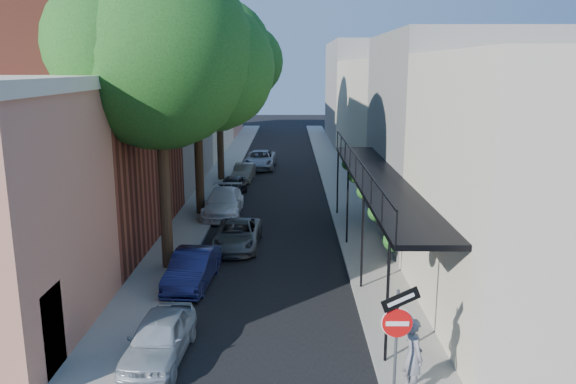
{
  "coord_description": "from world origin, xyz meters",
  "views": [
    {
      "loc": [
        0.81,
        -10.24,
        7.57
      ],
      "look_at": [
        0.76,
        11.02,
        2.8
      ],
      "focal_mm": 35.0,
      "sensor_mm": 36.0,
      "label": 1
    }
  ],
  "objects_px": {
    "oak_mid": "(204,77)",
    "parked_car_d": "(223,203)",
    "oak_near": "(172,57)",
    "parked_car_f": "(244,172)",
    "oak_far": "(225,56)",
    "parked_car_b": "(192,268)",
    "parked_car_a": "(159,338)",
    "parked_car_c": "(237,235)",
    "parked_car_g": "(260,160)",
    "sign_post": "(397,328)",
    "pedestrian": "(413,355)",
    "parked_car_e": "(232,186)"
  },
  "relations": [
    {
      "from": "parked_car_a",
      "to": "pedestrian",
      "type": "relative_size",
      "value": 1.93
    },
    {
      "from": "parked_car_d",
      "to": "pedestrian",
      "type": "bearing_deg",
      "value": -68.99
    },
    {
      "from": "parked_car_a",
      "to": "parked_car_c",
      "type": "relative_size",
      "value": 0.86
    },
    {
      "from": "sign_post",
      "to": "parked_car_d",
      "type": "height_order",
      "value": "sign_post"
    },
    {
      "from": "parked_car_c",
      "to": "parked_car_g",
      "type": "xyz_separation_m",
      "value": [
        0.0,
        19.12,
        0.1
      ]
    },
    {
      "from": "oak_near",
      "to": "parked_car_d",
      "type": "relative_size",
      "value": 2.46
    },
    {
      "from": "oak_far",
      "to": "parked_car_b",
      "type": "relative_size",
      "value": 3.16
    },
    {
      "from": "parked_car_f",
      "to": "oak_far",
      "type": "bearing_deg",
      "value": 167.7
    },
    {
      "from": "oak_far",
      "to": "oak_mid",
      "type": "bearing_deg",
      "value": -90.41
    },
    {
      "from": "parked_car_b",
      "to": "parked_car_g",
      "type": "relative_size",
      "value": 0.78
    },
    {
      "from": "parked_car_b",
      "to": "parked_car_c",
      "type": "bearing_deg",
      "value": 79.01
    },
    {
      "from": "sign_post",
      "to": "parked_car_a",
      "type": "xyz_separation_m",
      "value": [
        -5.76,
        2.31,
        -1.43
      ]
    },
    {
      "from": "parked_car_b",
      "to": "parked_car_d",
      "type": "relative_size",
      "value": 0.81
    },
    {
      "from": "oak_near",
      "to": "parked_car_f",
      "type": "height_order",
      "value": "oak_near"
    },
    {
      "from": "parked_car_g",
      "to": "parked_car_b",
      "type": "bearing_deg",
      "value": -90.32
    },
    {
      "from": "parked_car_c",
      "to": "pedestrian",
      "type": "relative_size",
      "value": 2.23
    },
    {
      "from": "parked_car_a",
      "to": "parked_car_d",
      "type": "relative_size",
      "value": 0.76
    },
    {
      "from": "oak_mid",
      "to": "parked_car_b",
      "type": "distance_m",
      "value": 11.76
    },
    {
      "from": "parked_car_c",
      "to": "pedestrian",
      "type": "distance_m",
      "value": 12.18
    },
    {
      "from": "parked_car_d",
      "to": "pedestrian",
      "type": "height_order",
      "value": "pedestrian"
    },
    {
      "from": "parked_car_a",
      "to": "pedestrian",
      "type": "xyz_separation_m",
      "value": [
        6.28,
        -1.69,
        0.43
      ]
    },
    {
      "from": "oak_far",
      "to": "parked_car_a",
      "type": "bearing_deg",
      "value": -88.2
    },
    {
      "from": "parked_car_c",
      "to": "parked_car_d",
      "type": "xyz_separation_m",
      "value": [
        -1.2,
        5.3,
        0.1
      ]
    },
    {
      "from": "oak_mid",
      "to": "parked_car_b",
      "type": "bearing_deg",
      "value": -85.23
    },
    {
      "from": "oak_far",
      "to": "parked_car_f",
      "type": "distance_m",
      "value": 7.76
    },
    {
      "from": "oak_near",
      "to": "oak_mid",
      "type": "height_order",
      "value": "oak_near"
    },
    {
      "from": "parked_car_b",
      "to": "parked_car_f",
      "type": "relative_size",
      "value": 1.07
    },
    {
      "from": "oak_mid",
      "to": "parked_car_d",
      "type": "bearing_deg",
      "value": -19.03
    },
    {
      "from": "parked_car_d",
      "to": "parked_car_f",
      "type": "distance_m",
      "value": 9.01
    },
    {
      "from": "parked_car_g",
      "to": "sign_post",
      "type": "bearing_deg",
      "value": -78.96
    },
    {
      "from": "sign_post",
      "to": "parked_car_f",
      "type": "height_order",
      "value": "sign_post"
    },
    {
      "from": "parked_car_d",
      "to": "parked_car_g",
      "type": "distance_m",
      "value": 13.88
    },
    {
      "from": "oak_mid",
      "to": "parked_car_c",
      "type": "relative_size",
      "value": 2.49
    },
    {
      "from": "parked_car_f",
      "to": "parked_car_a",
      "type": "bearing_deg",
      "value": -86.79
    },
    {
      "from": "parked_car_b",
      "to": "parked_car_d",
      "type": "xyz_separation_m",
      "value": [
        0.0,
        9.53,
        0.05
      ]
    },
    {
      "from": "sign_post",
      "to": "parked_car_e",
      "type": "distance_m",
      "value": 22.17
    },
    {
      "from": "oak_near",
      "to": "parked_car_f",
      "type": "bearing_deg",
      "value": 86.21
    },
    {
      "from": "parked_car_c",
      "to": "parked_car_g",
      "type": "bearing_deg",
      "value": 91.78
    },
    {
      "from": "oak_far",
      "to": "parked_car_g",
      "type": "xyz_separation_m",
      "value": [
        1.95,
        4.5,
        -7.59
      ]
    },
    {
      "from": "sign_post",
      "to": "pedestrian",
      "type": "relative_size",
      "value": 1.63
    },
    {
      "from": "oak_near",
      "to": "parked_car_d",
      "type": "xyz_separation_m",
      "value": [
        0.77,
        7.69,
        -7.21
      ]
    },
    {
      "from": "oak_near",
      "to": "parked_car_c",
      "type": "relative_size",
      "value": 2.79
    },
    {
      "from": "oak_far",
      "to": "parked_car_b",
      "type": "height_order",
      "value": "oak_far"
    },
    {
      "from": "parked_car_a",
      "to": "oak_far",
      "type": "bearing_deg",
      "value": 95.06
    },
    {
      "from": "parked_car_c",
      "to": "pedestrian",
      "type": "xyz_separation_m",
      "value": [
        5.08,
        -11.06,
        0.47
      ]
    },
    {
      "from": "parked_car_f",
      "to": "parked_car_g",
      "type": "xyz_separation_m",
      "value": [
        0.86,
        4.82,
        0.09
      ]
    },
    {
      "from": "parked_car_g",
      "to": "oak_near",
      "type": "bearing_deg",
      "value": -92.61
    },
    {
      "from": "parked_car_c",
      "to": "parked_car_b",
      "type": "bearing_deg",
      "value": -104.04
    },
    {
      "from": "sign_post",
      "to": "oak_mid",
      "type": "relative_size",
      "value": 0.29
    },
    {
      "from": "oak_near",
      "to": "parked_car_d",
      "type": "distance_m",
      "value": 10.56
    }
  ]
}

